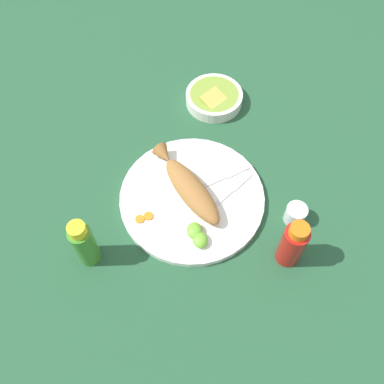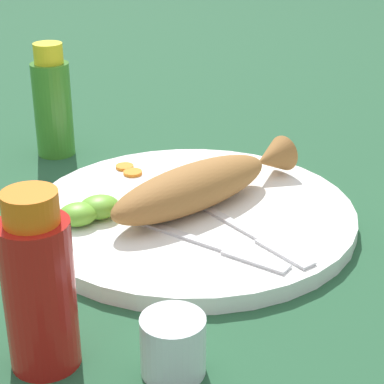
# 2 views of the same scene
# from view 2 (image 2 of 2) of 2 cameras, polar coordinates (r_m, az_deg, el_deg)

# --- Properties ---
(ground_plane) EXTENTS (4.00, 4.00, 0.00)m
(ground_plane) POSITION_cam_2_polar(r_m,az_deg,el_deg) (0.80, -0.00, -2.49)
(ground_plane) COLOR #235133
(main_plate) EXTENTS (0.37, 0.37, 0.02)m
(main_plate) POSITION_cam_2_polar(r_m,az_deg,el_deg) (0.79, -0.00, -1.91)
(main_plate) COLOR white
(main_plate) RESTS_ON ground_plane
(fried_fish) EXTENTS (0.27, 0.16, 0.05)m
(fried_fish) POSITION_cam_2_polar(r_m,az_deg,el_deg) (0.79, 0.85, 0.66)
(fried_fish) COLOR #996633
(fried_fish) RESTS_ON main_plate
(fork_near) EXTENTS (0.07, 0.18, 0.00)m
(fork_near) POSITION_cam_2_polar(r_m,az_deg,el_deg) (0.73, 5.17, -3.57)
(fork_near) COLOR silver
(fork_near) RESTS_ON main_plate
(fork_far) EXTENTS (0.12, 0.16, 0.00)m
(fork_far) POSITION_cam_2_polar(r_m,az_deg,el_deg) (0.70, 2.11, -4.53)
(fork_far) COLOR silver
(fork_far) RESTS_ON main_plate
(carrot_slice_near) EXTENTS (0.02, 0.02, 0.00)m
(carrot_slice_near) POSITION_cam_2_polar(r_m,az_deg,el_deg) (0.88, -4.89, 1.59)
(carrot_slice_near) COLOR orange
(carrot_slice_near) RESTS_ON main_plate
(carrot_slice_mid) EXTENTS (0.02, 0.02, 0.00)m
(carrot_slice_mid) POSITION_cam_2_polar(r_m,az_deg,el_deg) (0.90, -5.55, 2.07)
(carrot_slice_mid) COLOR orange
(carrot_slice_mid) RESTS_ON main_plate
(lime_wedge_main) EXTENTS (0.04, 0.04, 0.02)m
(lime_wedge_main) POSITION_cam_2_polar(r_m,az_deg,el_deg) (0.77, -7.60, -1.22)
(lime_wedge_main) COLOR #6BB233
(lime_wedge_main) RESTS_ON main_plate
(lime_wedge_side) EXTENTS (0.04, 0.04, 0.02)m
(lime_wedge_side) POSITION_cam_2_polar(r_m,az_deg,el_deg) (0.75, -9.31, -1.90)
(lime_wedge_side) COLOR #6BB233
(lime_wedge_side) RESTS_ON main_plate
(hot_sauce_bottle_red) EXTENTS (0.06, 0.06, 0.15)m
(hot_sauce_bottle_red) POSITION_cam_2_polar(r_m,az_deg,el_deg) (0.56, -12.45, -7.62)
(hot_sauce_bottle_red) COLOR #B21914
(hot_sauce_bottle_red) RESTS_ON ground_plane
(hot_sauce_bottle_green) EXTENTS (0.05, 0.05, 0.16)m
(hot_sauce_bottle_green) POSITION_cam_2_polar(r_m,az_deg,el_deg) (0.99, -11.37, 7.11)
(hot_sauce_bottle_green) COLOR #3D8428
(hot_sauce_bottle_green) RESTS_ON ground_plane
(salt_cup) EXTENTS (0.05, 0.05, 0.05)m
(salt_cup) POSITION_cam_2_polar(r_m,az_deg,el_deg) (0.56, -1.56, -12.72)
(salt_cup) COLOR silver
(salt_cup) RESTS_ON ground_plane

